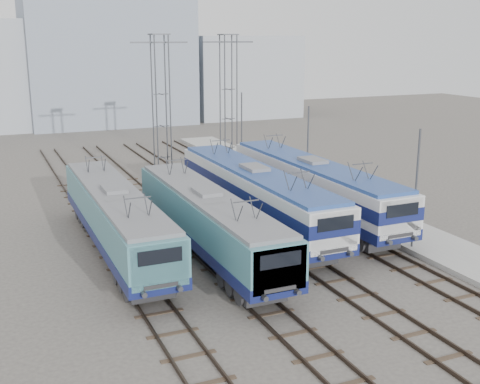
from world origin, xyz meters
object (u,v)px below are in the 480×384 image
catenary_tower_east (228,99)px  mast_mid (308,154)px  mast_rear (242,131)px  mast_front (416,192)px  locomotive_far_left (116,216)px  locomotive_center_left (208,219)px  locomotive_far_right (313,183)px  catenary_tower_west (161,105)px  locomotive_center_right (256,192)px

catenary_tower_east → mast_mid: (2.10, -10.00, -3.14)m
mast_rear → catenary_tower_east: bearing=-136.4°
catenary_tower_east → mast_front: bearing=-84.5°
locomotive_far_left → locomotive_center_left: (4.50, -2.43, -0.03)m
mast_front → mast_mid: (0.00, 12.00, 0.00)m
locomotive_far_right → mast_mid: mast_mid is taller
locomotive_center_left → catenary_tower_east: bearing=64.4°
locomotive_center_left → mast_mid: (10.85, 8.25, 1.32)m
catenary_tower_west → catenary_tower_east: bearing=17.1°
locomotive_far_left → catenary_tower_west: (6.75, 13.82, 4.43)m
locomotive_far_right → catenary_tower_west: size_ratio=1.56×
mast_mid → locomotive_far_left: bearing=-159.3°
locomotive_far_right → locomotive_center_right: bearing=-172.5°
catenary_tower_west → mast_rear: 9.99m
catenary_tower_west → mast_front: 22.00m
locomotive_center_left → catenary_tower_east: (8.75, 18.25, 4.46)m
locomotive_center_right → catenary_tower_west: size_ratio=1.57×
locomotive_far_left → locomotive_far_right: locomotive_far_right is taller
locomotive_far_right → catenary_tower_west: 14.48m
catenary_tower_west → catenary_tower_east: size_ratio=1.00×
locomotive_far_left → locomotive_center_right: 9.07m
locomotive_far_right → mast_front: 8.21m
locomotive_center_left → locomotive_far_right: size_ratio=0.93×
locomotive_far_right → mast_rear: (1.85, 16.08, 1.12)m
catenary_tower_east → mast_rear: size_ratio=1.71×
locomotive_center_left → locomotive_center_right: locomotive_center_right is taller
locomotive_center_right → locomotive_center_left: bearing=-141.5°
catenary_tower_east → locomotive_center_left: bearing=-115.6°
mast_mid → mast_rear: size_ratio=1.00×
locomotive_far_left → locomotive_center_left: bearing=-28.4°
locomotive_far_right → locomotive_far_left: bearing=-172.7°
mast_mid → locomotive_far_right: bearing=-114.4°
mast_front → locomotive_center_right: bearing=130.9°
locomotive_center_left → mast_front: 11.56m
locomotive_center_left → locomotive_far_right: locomotive_far_right is taller
locomotive_center_left → mast_rear: bearing=61.8°
locomotive_far_left → locomotive_far_right: (13.50, 1.74, 0.17)m
catenary_tower_west → mast_front: size_ratio=1.71×
locomotive_center_right → catenary_tower_east: catenary_tower_east is taller
mast_mid → mast_rear: (0.00, 12.00, 0.00)m
locomotive_far_left → locomotive_center_right: (9.00, 1.14, 0.18)m
mast_front → mast_mid: bearing=90.0°
locomotive_center_left → mast_mid: bearing=37.2°
catenary_tower_west → catenary_tower_east: (6.50, 2.00, 0.00)m
catenary_tower_west → mast_mid: 12.16m
mast_front → mast_rear: size_ratio=1.00×
locomotive_far_left → locomotive_center_left: 5.12m
mast_front → locomotive_far_left: bearing=158.1°
locomotive_far_left → mast_front: 16.60m
locomotive_far_left → mast_rear: size_ratio=2.53×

